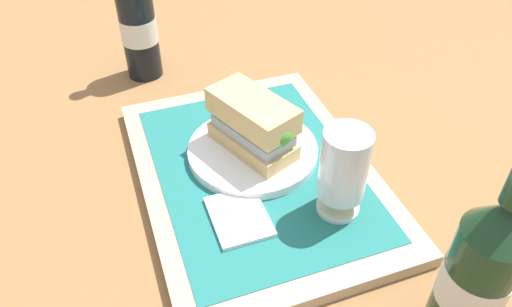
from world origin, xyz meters
The scene contains 9 objects.
ground_plane centered at (0.00, 0.00, 0.00)m, with size 3.00×3.00×0.00m, color olive.
tray centered at (0.00, 0.00, 0.01)m, with size 0.44×0.32×0.02m, color tan.
placemat centered at (0.00, 0.00, 0.02)m, with size 0.38×0.27×0.00m, color #1E6B66.
plate centered at (-0.03, 0.01, 0.03)m, with size 0.19×0.19×0.01m, color white.
sandwich centered at (-0.03, 0.01, 0.08)m, with size 0.14×0.11×0.08m.
beer_glass centered at (0.11, 0.07, 0.09)m, with size 0.06×0.06×0.12m.
napkin_folded centered at (0.08, -0.05, 0.02)m, with size 0.09×0.07×0.01m, color white.
beer_bottle centered at (0.30, 0.12, 0.10)m, with size 0.07×0.07×0.27m.
second_bottle centered at (-0.34, -0.10, 0.10)m, with size 0.07×0.07×0.27m.
Camera 1 is at (0.49, -0.17, 0.50)m, focal length 34.51 mm.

